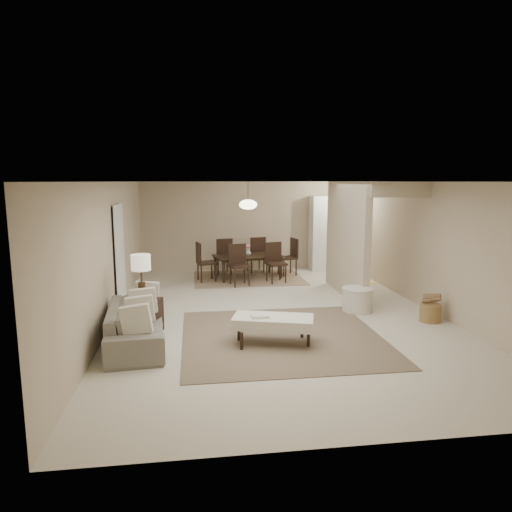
{
  "coord_description": "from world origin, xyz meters",
  "views": [
    {
      "loc": [
        -1.54,
        -8.35,
        2.51
      ],
      "look_at": [
        -0.32,
        0.44,
        1.05
      ],
      "focal_mm": 32.0,
      "sensor_mm": 36.0,
      "label": 1
    }
  ],
  "objects": [
    {
      "name": "table_lamp",
      "position": [
        -2.4,
        -0.85,
        1.13
      ],
      "size": [
        0.32,
        0.32,
        0.76
      ],
      "color": "#402E1B",
      "rests_on": "side_table"
    },
    {
      "name": "back_wall",
      "position": [
        0.0,
        4.5,
        1.25
      ],
      "size": [
        6.0,
        0.0,
        6.0
      ],
      "primitive_type": "plane",
      "rotation": [
        1.57,
        0.0,
        0.0
      ],
      "color": "#C1B092",
      "rests_on": "floor"
    },
    {
      "name": "pantry_cabinet",
      "position": [
        2.35,
        4.15,
        1.05
      ],
      "size": [
        1.2,
        0.55,
        2.1
      ],
      "primitive_type": "cube",
      "color": "white",
      "rests_on": "floor"
    },
    {
      "name": "pendant_light",
      "position": [
        -0.14,
        3.26,
        1.92
      ],
      "size": [
        0.46,
        0.46,
        0.71
      ],
      "color": "#402E1B",
      "rests_on": "ceiling"
    },
    {
      "name": "living_rug",
      "position": [
        -0.15,
        -1.35,
        0.01
      ],
      "size": [
        3.2,
        3.2,
        0.01
      ],
      "primitive_type": "cube",
      "color": "brown",
      "rests_on": "floor"
    },
    {
      "name": "sofa",
      "position": [
        -2.45,
        -1.35,
        0.31
      ],
      "size": [
        2.16,
        1.0,
        0.61
      ],
      "primitive_type": "imported",
      "rotation": [
        0.0,
        0.0,
        1.66
      ],
      "color": "slate",
      "rests_on": "floor"
    },
    {
      "name": "round_pouf",
      "position": [
        1.59,
        -0.1,
        0.23
      ],
      "size": [
        0.59,
        0.59,
        0.46
      ],
      "primitive_type": "cylinder",
      "color": "beige",
      "rests_on": "floor"
    },
    {
      "name": "dining_table",
      "position": [
        -0.14,
        3.26,
        0.3
      ],
      "size": [
        1.88,
        1.3,
        0.6
      ],
      "primitive_type": "imported",
      "rotation": [
        0.0,
        0.0,
        0.22
      ],
      "color": "black",
      "rests_on": "dining_rug"
    },
    {
      "name": "side_table",
      "position": [
        -2.4,
        -0.85,
        0.29
      ],
      "size": [
        0.67,
        0.67,
        0.57
      ],
      "primitive_type": "cube",
      "rotation": [
        0.0,
        0.0,
        -0.36
      ],
      "color": "black",
      "rests_on": "floor"
    },
    {
      "name": "yellow_mat",
      "position": [
        2.46,
        2.38,
        0.01
      ],
      "size": [
        0.84,
        0.55,
        0.01
      ],
      "primitive_type": "cube",
      "rotation": [
        0.0,
        0.0,
        0.08
      ],
      "color": "yellow",
      "rests_on": "floor"
    },
    {
      "name": "vase",
      "position": [
        -0.14,
        3.26,
        0.68
      ],
      "size": [
        0.2,
        0.2,
        0.16
      ],
      "primitive_type": "imported",
      "rotation": [
        0.0,
        0.0,
        -0.35
      ],
      "color": "silver",
      "rests_on": "dining_table"
    },
    {
      "name": "wicker_basket",
      "position": [
        2.67,
        -0.9,
        0.16
      ],
      "size": [
        0.43,
        0.43,
        0.32
      ],
      "primitive_type": "cylinder",
      "rotation": [
        0.0,
        0.0,
        0.14
      ],
      "color": "brown",
      "rests_on": "floor"
    },
    {
      "name": "dining_chairs",
      "position": [
        -0.14,
        3.26,
        0.5
      ],
      "size": [
        2.71,
        2.19,
        1.0
      ],
      "color": "black",
      "rests_on": "dining_rug"
    },
    {
      "name": "right_wall",
      "position": [
        3.0,
        0.0,
        1.25
      ],
      "size": [
        0.0,
        9.0,
        9.0
      ],
      "primitive_type": "plane",
      "rotation": [
        1.57,
        0.0,
        -1.57
      ],
      "color": "#C1B092",
      "rests_on": "floor"
    },
    {
      "name": "ottoman_bench",
      "position": [
        -0.35,
        -1.65,
        0.35
      ],
      "size": [
        1.34,
        0.88,
        0.44
      ],
      "rotation": [
        0.0,
        0.0,
        -0.28
      ],
      "color": "beige",
      "rests_on": "living_rug"
    },
    {
      "name": "doorway",
      "position": [
        -2.97,
        0.6,
        1.02
      ],
      "size": [
        0.04,
        0.9,
        2.04
      ],
      "primitive_type": "cube",
      "color": "black",
      "rests_on": "floor"
    },
    {
      "name": "ceiling",
      "position": [
        0.0,
        0.0,
        2.5
      ],
      "size": [
        9.0,
        9.0,
        0.0
      ],
      "primitive_type": "plane",
      "rotation": [
        3.14,
        0.0,
        0.0
      ],
      "color": "white",
      "rests_on": "back_wall"
    },
    {
      "name": "partition",
      "position": [
        1.8,
        1.25,
        1.25
      ],
      "size": [
        0.15,
        2.5,
        2.5
      ],
      "primitive_type": "cube",
      "color": "#C1B092",
      "rests_on": "floor"
    },
    {
      "name": "dining_rug",
      "position": [
        -0.14,
        3.26,
        0.01
      ],
      "size": [
        2.8,
        2.1,
        0.01
      ],
      "primitive_type": "cube",
      "color": "#897155",
      "rests_on": "floor"
    },
    {
      "name": "floor",
      "position": [
        0.0,
        0.0,
        0.0
      ],
      "size": [
        9.0,
        9.0,
        0.0
      ],
      "primitive_type": "plane",
      "color": "beige",
      "rests_on": "ground"
    },
    {
      "name": "flush_light",
      "position": [
        2.3,
        3.2,
        2.46
      ],
      "size": [
        0.44,
        0.44,
        0.05
      ],
      "primitive_type": "cylinder",
      "color": "white",
      "rests_on": "ceiling"
    },
    {
      "name": "left_wall",
      "position": [
        -3.0,
        0.0,
        1.25
      ],
      "size": [
        0.0,
        9.0,
        9.0
      ],
      "primitive_type": "plane",
      "rotation": [
        1.57,
        0.0,
        1.57
      ],
      "color": "#C1B092",
      "rests_on": "floor"
    }
  ]
}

